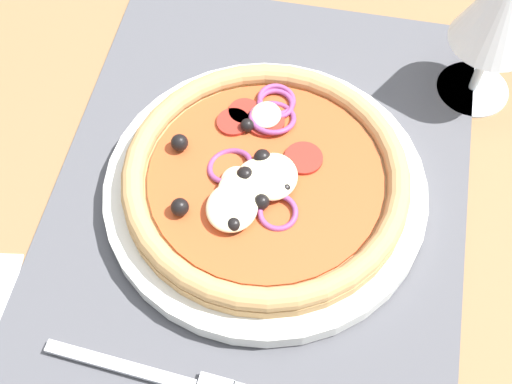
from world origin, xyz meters
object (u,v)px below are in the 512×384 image
at_px(plate, 265,191).
at_px(fork, 180,383).
at_px(wine_glass, 505,6).
at_px(pizza, 265,178).

xyz_separation_m(plate, fork, (0.16, -0.03, -0.01)).
height_order(plate, wine_glass, wine_glass).
xyz_separation_m(pizza, fork, (0.16, -0.03, -0.02)).
xyz_separation_m(plate, wine_glass, (-0.15, 0.16, 0.09)).
bearing_deg(wine_glass, pizza, -47.63).
distance_m(pizza, fork, 0.17).
distance_m(plate, wine_glass, 0.24).
distance_m(fork, wine_glass, 0.38).
bearing_deg(pizza, wine_glass, 132.37).
relative_size(plate, fork, 1.43).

